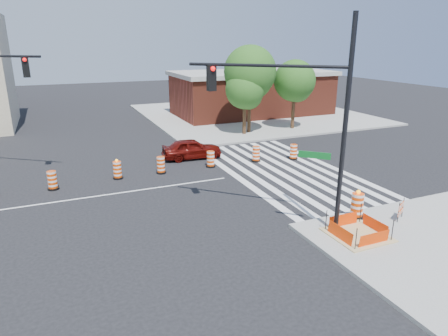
# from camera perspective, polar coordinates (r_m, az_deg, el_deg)

# --- Properties ---
(ground) EXTENTS (120.00, 120.00, 0.00)m
(ground) POSITION_cam_1_polar(r_m,az_deg,el_deg) (21.71, -17.23, -3.80)
(ground) COLOR black
(ground) RESTS_ON ground
(sidewalk_ne) EXTENTS (22.00, 22.00, 0.15)m
(sidewalk_ne) POSITION_cam_1_polar(r_m,az_deg,el_deg) (43.69, 3.95, 7.71)
(sidewalk_ne) COLOR gray
(sidewalk_ne) RESTS_ON ground
(crosswalk_east) EXTENTS (6.75, 13.50, 0.01)m
(crosswalk_east) POSITION_cam_1_polar(r_m,az_deg,el_deg) (25.08, 8.34, -0.25)
(crosswalk_east) COLOR silver
(crosswalk_east) RESTS_ON ground
(lane_centerline) EXTENTS (14.00, 0.12, 0.01)m
(lane_centerline) POSITION_cam_1_polar(r_m,az_deg,el_deg) (21.71, -17.23, -3.79)
(lane_centerline) COLOR silver
(lane_centerline) RESTS_ON ground
(excavation_pit) EXTENTS (2.20, 2.20, 0.90)m
(excavation_pit) POSITION_cam_1_polar(r_m,az_deg,el_deg) (17.24, 18.52, -8.90)
(excavation_pit) COLOR tan
(excavation_pit) RESTS_ON ground
(brick_storefront) EXTENTS (16.50, 8.50, 4.60)m
(brick_storefront) POSITION_cam_1_polar(r_m,az_deg,el_deg) (43.35, 4.02, 10.63)
(brick_storefront) COLOR maroon
(brick_storefront) RESTS_ON ground
(red_coupe) EXTENTS (4.13, 1.93, 1.37)m
(red_coupe) POSITION_cam_1_polar(r_m,az_deg,el_deg) (27.14, -4.64, 2.77)
(red_coupe) COLOR #520B07
(red_coupe) RESTS_ON ground
(signal_pole_se) EXTENTS (4.80, 4.52, 8.52)m
(signal_pole_se) POSITION_cam_1_polar(r_m,az_deg,el_deg) (15.93, 10.67, 8.55)
(signal_pole_se) COLOR black
(signal_pole_se) RESTS_ON ground
(pit_drum) EXTENTS (0.67, 0.67, 1.31)m
(pit_drum) POSITION_cam_1_polar(r_m,az_deg,el_deg) (18.67, 18.47, -5.20)
(pit_drum) COLOR black
(pit_drum) RESTS_ON ground
(barricade) EXTENTS (0.70, 0.41, 0.92)m
(barricade) POSITION_cam_1_polar(r_m,az_deg,el_deg) (19.18, 23.95, -5.36)
(barricade) COLOR #E34104
(barricade) RESTS_ON ground
(tree_north_c) EXTENTS (3.24, 3.21, 5.45)m
(tree_north_c) POSITION_cam_1_polar(r_m,az_deg,el_deg) (33.34, 3.03, 10.82)
(tree_north_c) COLOR #382314
(tree_north_c) RESTS_ON ground
(tree_north_d) EXTENTS (4.34, 4.34, 7.38)m
(tree_north_d) POSITION_cam_1_polar(r_m,az_deg,el_deg) (33.94, 3.76, 13.14)
(tree_north_d) COLOR #382314
(tree_north_d) RESTS_ON ground
(tree_north_e) EXTENTS (3.62, 3.62, 6.15)m
(tree_north_e) POSITION_cam_1_polar(r_m,az_deg,el_deg) (36.04, 10.08, 11.85)
(tree_north_e) COLOR #382314
(tree_north_e) RESTS_ON ground
(median_drum_3) EXTENTS (0.60, 0.60, 1.02)m
(median_drum_3) POSITION_cam_1_polar(r_m,az_deg,el_deg) (23.35, -23.31, -1.71)
(median_drum_3) COLOR black
(median_drum_3) RESTS_ON ground
(median_drum_4) EXTENTS (0.60, 0.60, 1.18)m
(median_drum_4) POSITION_cam_1_polar(r_m,az_deg,el_deg) (23.93, -14.98, -0.35)
(median_drum_4) COLOR black
(median_drum_4) RESTS_ON ground
(median_drum_5) EXTENTS (0.60, 0.60, 1.02)m
(median_drum_5) POSITION_cam_1_polar(r_m,az_deg,el_deg) (24.37, -9.00, 0.35)
(median_drum_5) COLOR black
(median_drum_5) RESTS_ON ground
(median_drum_6) EXTENTS (0.60, 0.60, 1.02)m
(median_drum_6) POSITION_cam_1_polar(r_m,az_deg,el_deg) (25.27, -1.93, 1.20)
(median_drum_6) COLOR black
(median_drum_6) RESTS_ON ground
(median_drum_7) EXTENTS (0.60, 0.60, 1.02)m
(median_drum_7) POSITION_cam_1_polar(r_m,az_deg,el_deg) (26.51, 4.61, 1.95)
(median_drum_7) COLOR black
(median_drum_7) RESTS_ON ground
(median_drum_8) EXTENTS (0.60, 0.60, 1.02)m
(median_drum_8) POSITION_cam_1_polar(r_m,az_deg,el_deg) (27.33, 9.89, 2.22)
(median_drum_8) COLOR black
(median_drum_8) RESTS_ON ground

